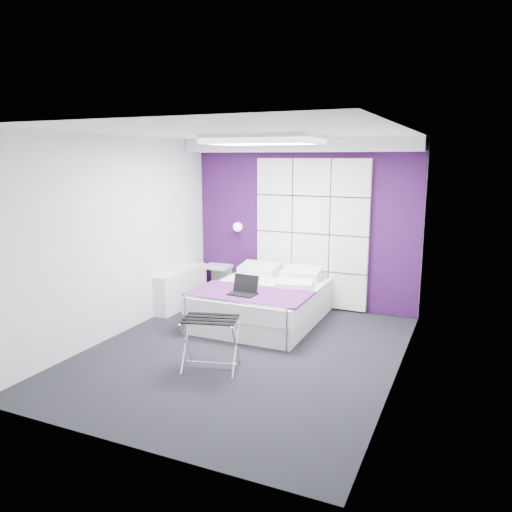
# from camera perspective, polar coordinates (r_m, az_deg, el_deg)

# --- Properties ---
(floor) EXTENTS (4.40, 4.40, 0.00)m
(floor) POSITION_cam_1_polar(r_m,az_deg,el_deg) (6.17, -1.48, -10.91)
(floor) COLOR black
(floor) RESTS_ON ground
(ceiling) EXTENTS (4.40, 4.40, 0.00)m
(ceiling) POSITION_cam_1_polar(r_m,az_deg,el_deg) (5.72, -1.62, 13.98)
(ceiling) COLOR white
(ceiling) RESTS_ON wall_back
(wall_back) EXTENTS (3.60, 0.00, 3.60)m
(wall_back) POSITION_cam_1_polar(r_m,az_deg,el_deg) (7.83, 5.42, 3.65)
(wall_back) COLOR silver
(wall_back) RESTS_ON floor
(wall_left) EXTENTS (0.00, 4.40, 4.40)m
(wall_left) POSITION_cam_1_polar(r_m,az_deg,el_deg) (6.77, -15.44, 2.11)
(wall_left) COLOR silver
(wall_left) RESTS_ON floor
(wall_right) EXTENTS (0.00, 4.40, 4.40)m
(wall_right) POSITION_cam_1_polar(r_m,az_deg,el_deg) (5.30, 16.31, -0.38)
(wall_right) COLOR silver
(wall_right) RESTS_ON floor
(accent_wall) EXTENTS (3.58, 0.02, 2.58)m
(accent_wall) POSITION_cam_1_polar(r_m,az_deg,el_deg) (7.82, 5.40, 3.64)
(accent_wall) COLOR #360F43
(accent_wall) RESTS_ON wall_back
(soffit) EXTENTS (3.58, 0.50, 0.20)m
(soffit) POSITION_cam_1_polar(r_m,az_deg,el_deg) (7.52, 4.97, 12.52)
(soffit) COLOR white
(soffit) RESTS_ON wall_back
(headboard) EXTENTS (1.80, 0.08, 2.30)m
(headboard) POSITION_cam_1_polar(r_m,az_deg,el_deg) (7.74, 6.31, 2.58)
(headboard) COLOR silver
(headboard) RESTS_ON wall_back
(skylight) EXTENTS (1.36, 0.86, 0.12)m
(skylight) POSITION_cam_1_polar(r_m,az_deg,el_deg) (6.27, 0.82, 13.28)
(skylight) COLOR white
(skylight) RESTS_ON ceiling
(wall_lamp) EXTENTS (0.15, 0.15, 0.15)m
(wall_lamp) POSITION_cam_1_polar(r_m,az_deg,el_deg) (8.10, -1.98, 3.38)
(wall_lamp) COLOR white
(wall_lamp) RESTS_ON wall_back
(radiator) EXTENTS (0.22, 1.20, 0.60)m
(radiator) POSITION_cam_1_polar(r_m,az_deg,el_deg) (7.94, -8.51, -3.68)
(radiator) COLOR white
(radiator) RESTS_ON floor
(bed) EXTENTS (1.59, 1.92, 0.68)m
(bed) POSITION_cam_1_polar(r_m,az_deg,el_deg) (7.18, 0.88, -5.28)
(bed) COLOR white
(bed) RESTS_ON floor
(nightstand) EXTENTS (0.43, 0.34, 0.05)m
(nightstand) POSITION_cam_1_polar(r_m,az_deg,el_deg) (8.36, -4.42, -1.21)
(nightstand) COLOR white
(nightstand) RESTS_ON wall_back
(luggage_rack) EXTENTS (0.59, 0.44, 0.58)m
(luggage_rack) POSITION_cam_1_polar(r_m,az_deg,el_deg) (5.65, -5.19, -9.91)
(luggage_rack) COLOR silver
(luggage_rack) RESTS_ON floor
(laptop) EXTENTS (0.36, 0.26, 0.26)m
(laptop) POSITION_cam_1_polar(r_m,az_deg,el_deg) (6.63, -1.37, -3.86)
(laptop) COLOR black
(laptop) RESTS_ON bed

